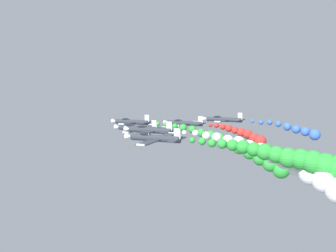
# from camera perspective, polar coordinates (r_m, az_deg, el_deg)

# --- Properties ---
(airplane_lead) EXTENTS (9.56, 10.35, 2.32)m
(airplane_lead) POSITION_cam_1_polar(r_m,az_deg,el_deg) (115.21, -4.16, 0.48)
(airplane_lead) COLOR #333842
(smoke_trail_lead) EXTENTS (6.19, 29.26, 10.73)m
(smoke_trail_lead) POSITION_cam_1_polar(r_m,az_deg,el_deg) (104.42, 9.17, -3.12)
(smoke_trail_lead) COLOR green
(airplane_left_inner) EXTENTS (9.55, 10.35, 2.47)m
(airplane_left_inner) POSITION_cam_1_polar(r_m,az_deg,el_deg) (102.51, -3.55, -0.22)
(airplane_left_inner) COLOR #333842
(airplane_right_inner) EXTENTS (9.57, 10.35, 2.33)m
(airplane_right_inner) POSITION_cam_1_polar(r_m,az_deg,el_deg) (117.60, 1.86, 0.34)
(airplane_right_inner) COLOR #333842
(smoke_trail_right_inner) EXTENTS (4.35, 14.78, 4.59)m
(smoke_trail_right_inner) POSITION_cam_1_polar(r_m,az_deg,el_deg) (109.07, 8.93, -1.05)
(smoke_trail_right_inner) COLOR red
(airplane_left_outer) EXTENTS (9.56, 10.35, 2.35)m
(airplane_left_outer) POSITION_cam_1_polar(r_m,az_deg,el_deg) (91.93, -2.11, -0.46)
(airplane_left_outer) COLOR #333842
(smoke_trail_left_outer) EXTENTS (13.24, 31.06, 7.36)m
(smoke_trail_left_outer) POSITION_cam_1_polar(r_m,az_deg,el_deg) (73.29, 14.03, -4.54)
(smoke_trail_left_outer) COLOR white
(airplane_right_outer) EXTENTS (9.57, 10.35, 2.33)m
(airplane_right_outer) POSITION_cam_1_polar(r_m,az_deg,el_deg) (120.86, 6.32, 0.75)
(airplane_right_outer) COLOR #333842
(smoke_trail_right_outer) EXTENTS (4.13, 16.78, 3.92)m
(smoke_trail_right_outer) POSITION_cam_1_polar(r_m,az_deg,el_deg) (112.68, 14.53, -0.44)
(smoke_trail_right_outer) COLOR blue
(airplane_trailing) EXTENTS (9.55, 10.35, 2.54)m
(airplane_trailing) POSITION_cam_1_polar(r_m,az_deg,el_deg) (79.49, -1.57, -1.36)
(airplane_trailing) COLOR #333842
(smoke_trail_trailing) EXTENTS (4.14, 23.60, 4.94)m
(smoke_trail_trailing) POSITION_cam_1_polar(r_m,az_deg,el_deg) (70.67, 14.80, -3.74)
(smoke_trail_trailing) COLOR green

